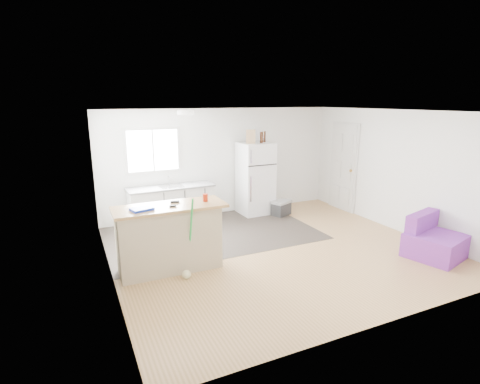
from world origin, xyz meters
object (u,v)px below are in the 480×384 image
object	(u,v)px
cleaner_jug	(205,255)
bottle_right	(264,137)
kitchen_cabinets	(172,204)
cooler	(281,208)
cardboard_box	(251,137)
red_cup	(205,198)
peninsula	(169,238)
mop	(188,263)
bottle_left	(261,137)
blue_tray	(142,209)
refrigerator	(255,178)
purple_seat	(433,242)

from	to	relation	value
cleaner_jug	bottle_right	bearing A→B (deg)	64.16
kitchen_cabinets	cooler	distance (m)	2.48
kitchen_cabinets	cardboard_box	xyz separation A→B (m)	(1.80, -0.14, 1.38)
kitchen_cabinets	red_cup	xyz separation A→B (m)	(-0.02, -2.21, 0.68)
cooler	cleaner_jug	size ratio (longest dim) A/B	1.53
kitchen_cabinets	cleaner_jug	distance (m)	2.27
peninsula	cleaner_jug	xyz separation A→B (m)	(0.55, -0.05, -0.37)
cooler	bottle_right	bearing A→B (deg)	95.32
cleaner_jug	bottle_right	size ratio (longest dim) A/B	1.38
mop	bottle_left	world-z (taller)	bottle_left
cleaner_jug	kitchen_cabinets	bearing A→B (deg)	108.19
blue_tray	refrigerator	bearing A→B (deg)	36.53
red_cup	refrigerator	bearing A→B (deg)	47.19
red_cup	bottle_right	size ratio (longest dim) A/B	0.48
cooler	kitchen_cabinets	bearing A→B (deg)	145.15
cooler	blue_tray	xyz separation A→B (m)	(-3.43, -1.79, 0.88)
purple_seat	cooler	bearing A→B (deg)	94.96
kitchen_cabinets	cooler	xyz separation A→B (m)	(2.42, -0.49, -0.24)
mop	cardboard_box	distance (m)	3.66
refrigerator	cleaner_jug	world-z (taller)	refrigerator
refrigerator	cooler	world-z (taller)	refrigerator
peninsula	purple_seat	world-z (taller)	peninsula
peninsula	red_cup	distance (m)	0.83
cooler	bottle_right	distance (m)	1.67
refrigerator	mop	bearing A→B (deg)	-135.66
cleaner_jug	blue_tray	distance (m)	1.31
bottle_right	bottle_left	bearing A→B (deg)	-137.47
peninsula	cooler	size ratio (longest dim) A/B	3.19
blue_tray	bottle_right	size ratio (longest dim) A/B	1.20
peninsula	purple_seat	xyz separation A→B (m)	(4.16, -1.36, -0.27)
peninsula	refrigerator	distance (m)	3.36
peninsula	cardboard_box	size ratio (longest dim) A/B	5.62
cleaner_jug	bottle_right	xyz separation A→B (m)	(2.25, 2.20, 1.62)
refrigerator	cooler	bearing A→B (deg)	-43.50
cleaner_jug	refrigerator	bearing A→B (deg)	66.97
refrigerator	bottle_left	bearing A→B (deg)	-52.58
refrigerator	purple_seat	size ratio (longest dim) A/B	1.60
refrigerator	red_cup	size ratio (longest dim) A/B	13.68
red_cup	cardboard_box	xyz separation A→B (m)	(1.82, 2.06, 0.70)
cooler	purple_seat	bearing A→B (deg)	-93.39
mop	peninsula	bearing A→B (deg)	111.83
kitchen_cabinets	blue_tray	size ratio (longest dim) A/B	6.11
kitchen_cabinets	cooler	world-z (taller)	kitchen_cabinets
blue_tray	bottle_right	bearing A→B (deg)	34.75
cooler	cardboard_box	size ratio (longest dim) A/B	1.76
cooler	purple_seat	size ratio (longest dim) A/B	0.51
peninsula	kitchen_cabinets	bearing A→B (deg)	74.81
kitchen_cabinets	bottle_left	distance (m)	2.46
cardboard_box	bottle_left	distance (m)	0.25
peninsula	purple_seat	distance (m)	4.39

